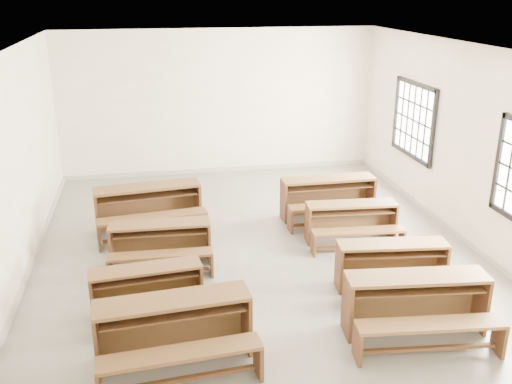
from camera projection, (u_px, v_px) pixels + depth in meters
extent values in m
plane|color=slate|center=(256.00, 250.00, 9.26)|extent=(8.50, 8.50, 0.00)
cube|color=white|center=(256.00, 50.00, 8.17)|extent=(7.00, 8.50, 0.05)
cube|color=silver|center=(220.00, 103.00, 12.61)|extent=(7.00, 0.05, 3.20)
cube|color=silver|center=(351.00, 292.00, 4.81)|extent=(7.00, 0.05, 3.20)
cube|color=silver|center=(16.00, 168.00, 8.09)|extent=(0.05, 8.50, 3.20)
cube|color=silver|center=(464.00, 144.00, 9.33)|extent=(0.05, 8.50, 3.20)
cube|color=#9C988E|center=(221.00, 169.00, 13.14)|extent=(7.00, 0.04, 0.10)
cube|color=#9C988E|center=(30.00, 266.00, 8.61)|extent=(0.04, 8.50, 0.10)
cube|color=#9C988E|center=(453.00, 230.00, 9.86)|extent=(0.04, 8.50, 0.10)
cube|color=black|center=(498.00, 161.00, 8.40)|extent=(0.06, 0.08, 1.46)
cube|color=white|center=(414.00, 120.00, 10.99)|extent=(0.02, 1.50, 1.30)
cube|color=black|center=(417.00, 84.00, 10.76)|extent=(0.06, 1.62, 0.08)
cube|color=black|center=(410.00, 154.00, 11.23)|extent=(0.06, 1.62, 0.08)
cube|color=black|center=(433.00, 130.00, 10.26)|extent=(0.06, 0.08, 1.46)
cube|color=black|center=(396.00, 112.00, 11.72)|extent=(0.06, 0.08, 1.46)
cube|color=brown|center=(172.00, 300.00, 6.30)|extent=(1.76, 0.56, 0.04)
cube|color=brown|center=(172.00, 321.00, 6.61)|extent=(1.73, 0.17, 0.74)
cube|color=#4F2C1B|center=(96.00, 342.00, 6.22)|extent=(0.08, 0.44, 0.74)
cube|color=#4F2C1B|center=(246.00, 320.00, 6.64)|extent=(0.08, 0.44, 0.74)
cube|color=#4F2C1B|center=(173.00, 313.00, 6.33)|extent=(1.63, 0.45, 0.02)
cube|color=brown|center=(180.00, 353.00, 5.93)|extent=(1.75, 0.43, 0.04)
cube|color=#4F2C1B|center=(258.00, 359.00, 6.22)|extent=(0.07, 0.31, 0.41)
cube|color=#4F2C1B|center=(182.00, 379.00, 6.04)|extent=(1.61, 0.17, 0.04)
cube|color=brown|center=(145.00, 269.00, 7.30)|extent=(1.46, 0.49, 0.04)
cube|color=brown|center=(146.00, 285.00, 7.55)|extent=(1.43, 0.17, 0.61)
cube|color=#4F2C1B|center=(92.00, 298.00, 7.23)|extent=(0.07, 0.36, 0.61)
cube|color=#4F2C1B|center=(200.00, 283.00, 7.59)|extent=(0.07, 0.36, 0.61)
cube|color=#4F2C1B|center=(146.00, 278.00, 7.33)|extent=(1.34, 0.39, 0.02)
cube|color=brown|center=(151.00, 304.00, 7.00)|extent=(1.45, 0.38, 0.04)
cube|color=#4F2C1B|center=(93.00, 326.00, 6.88)|extent=(0.06, 0.25, 0.34)
cube|color=#4F2C1B|center=(207.00, 309.00, 7.24)|extent=(0.06, 0.25, 0.34)
cube|color=#4F2C1B|center=(152.00, 323.00, 7.09)|extent=(1.32, 0.17, 0.04)
cube|color=brown|center=(159.00, 224.00, 8.57)|extent=(1.53, 0.44, 0.04)
cube|color=brown|center=(161.00, 240.00, 8.84)|extent=(1.52, 0.10, 0.64)
cube|color=#4F2C1B|center=(111.00, 248.00, 8.58)|extent=(0.05, 0.38, 0.64)
cube|color=#4F2C1B|center=(209.00, 242.00, 8.79)|extent=(0.05, 0.38, 0.64)
cube|color=#4F2C1B|center=(160.00, 233.00, 8.60)|extent=(1.41, 0.34, 0.02)
cube|color=brown|center=(160.00, 255.00, 8.23)|extent=(1.53, 0.33, 0.04)
cube|color=#4F2C1B|center=(109.00, 271.00, 8.20)|extent=(0.05, 0.27, 0.36)
cube|color=#4F2C1B|center=(212.00, 263.00, 8.41)|extent=(0.05, 0.27, 0.36)
cube|color=#4F2C1B|center=(161.00, 272.00, 8.33)|extent=(1.40, 0.10, 0.04)
cube|color=brown|center=(147.00, 187.00, 9.78)|extent=(1.84, 0.65, 0.05)
cube|color=brown|center=(147.00, 205.00, 10.10)|extent=(1.80, 0.25, 0.77)
cube|color=#4F2C1B|center=(96.00, 215.00, 9.67)|extent=(0.10, 0.45, 0.77)
cube|color=#4F2C1B|center=(198.00, 203.00, 10.16)|extent=(0.10, 0.45, 0.77)
cube|color=#4F2C1B|center=(148.00, 196.00, 9.81)|extent=(1.70, 0.53, 0.02)
cube|color=brown|center=(153.00, 217.00, 9.40)|extent=(1.83, 0.52, 0.05)
cube|color=#4F2C1B|center=(99.00, 237.00, 9.23)|extent=(0.08, 0.32, 0.43)
cube|color=#4F2C1B|center=(205.00, 224.00, 9.72)|extent=(0.08, 0.32, 0.43)
cube|color=#4F2C1B|center=(154.00, 236.00, 9.51)|extent=(1.67, 0.25, 0.05)
cube|color=brown|center=(418.00, 277.00, 6.83)|extent=(1.75, 0.61, 0.04)
cube|color=brown|center=(409.00, 297.00, 7.14)|extent=(1.71, 0.23, 0.73)
cube|color=#4F2C1B|center=(347.00, 308.00, 6.90)|extent=(0.09, 0.43, 0.73)
cube|color=#4F2C1B|center=(480.00, 302.00, 7.03)|extent=(0.09, 0.43, 0.73)
cube|color=#4F2C1B|center=(417.00, 289.00, 6.86)|extent=(1.61, 0.49, 0.02)
cube|color=brown|center=(431.00, 324.00, 6.45)|extent=(1.74, 0.48, 0.04)
cube|color=#4F2C1B|center=(357.00, 345.00, 6.46)|extent=(0.07, 0.30, 0.41)
cube|color=#4F2C1B|center=(499.00, 338.00, 6.59)|extent=(0.07, 0.30, 0.41)
cube|color=#4F2C1B|center=(428.00, 348.00, 6.56)|extent=(1.58, 0.22, 0.04)
cube|color=brown|center=(393.00, 244.00, 7.89)|extent=(1.56, 0.56, 0.04)
cube|color=brown|center=(387.00, 261.00, 8.17)|extent=(1.52, 0.22, 0.65)
cube|color=#4F2C1B|center=(339.00, 268.00, 7.96)|extent=(0.08, 0.38, 0.65)
cube|color=#4F2C1B|center=(443.00, 264.00, 8.06)|extent=(0.08, 0.38, 0.65)
cube|color=#4F2C1B|center=(393.00, 253.00, 7.92)|extent=(1.44, 0.45, 0.02)
cube|color=brown|center=(402.00, 279.00, 7.55)|extent=(1.55, 0.45, 0.04)
cube|color=#4F2C1B|center=(346.00, 294.00, 7.57)|extent=(0.07, 0.27, 0.36)
cube|color=#4F2C1B|center=(455.00, 290.00, 7.67)|extent=(0.07, 0.27, 0.36)
cube|color=#4F2C1B|center=(400.00, 298.00, 7.65)|extent=(1.41, 0.21, 0.04)
cube|color=brown|center=(352.00, 204.00, 9.38)|extent=(1.52, 0.49, 0.04)
cube|color=brown|center=(348.00, 219.00, 9.66)|extent=(1.49, 0.16, 0.64)
cube|color=#4F2C1B|center=(308.00, 225.00, 9.42)|extent=(0.07, 0.38, 0.64)
cube|color=#4F2C1B|center=(393.00, 221.00, 9.57)|extent=(0.07, 0.38, 0.64)
cube|color=#4F2C1B|center=(352.00, 212.00, 9.41)|extent=(1.40, 0.39, 0.02)
cube|color=brown|center=(359.00, 231.00, 9.05)|extent=(1.51, 0.38, 0.04)
cube|color=#4F2C1B|center=(313.00, 244.00, 9.04)|extent=(0.06, 0.26, 0.36)
cube|color=#4F2C1B|center=(402.00, 240.00, 9.19)|extent=(0.06, 0.26, 0.36)
cube|color=#4F2C1B|center=(358.00, 247.00, 9.15)|extent=(1.38, 0.16, 0.04)
cube|color=brown|center=(328.00, 179.00, 10.32)|extent=(1.71, 0.44, 0.04)
cube|color=brown|center=(324.00, 195.00, 10.63)|extent=(1.70, 0.05, 0.72)
cube|color=#4F2C1B|center=(284.00, 202.00, 10.31)|extent=(0.04, 0.43, 0.72)
cube|color=#4F2C1B|center=(370.00, 196.00, 10.60)|extent=(0.04, 0.43, 0.72)
cube|color=#4F2C1B|center=(328.00, 187.00, 10.36)|extent=(1.58, 0.33, 0.02)
cube|color=brown|center=(337.00, 205.00, 9.95)|extent=(1.71, 0.31, 0.04)
cube|color=#4F2C1B|center=(290.00, 221.00, 9.88)|extent=(0.04, 0.30, 0.40)
cube|color=#4F2C1B|center=(381.00, 214.00, 10.17)|extent=(0.04, 0.30, 0.40)
cube|color=#4F2C1B|center=(336.00, 222.00, 10.06)|extent=(1.58, 0.06, 0.04)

